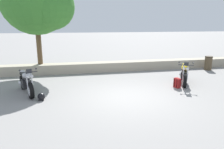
{
  "coord_description": "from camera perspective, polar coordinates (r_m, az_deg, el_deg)",
  "views": [
    {
      "loc": [
        -2.16,
        -7.68,
        2.85
      ],
      "look_at": [
        -0.32,
        1.2,
        0.65
      ],
      "focal_mm": 33.93,
      "sensor_mm": 36.0,
      "label": 1
    }
  ],
  "objects": [
    {
      "name": "leafy_tree_far_left",
      "position": [
        12.71,
        -19.14,
        18.15
      ],
      "size": [
        3.98,
        3.79,
        5.44
      ],
      "color": "brown",
      "rests_on": "stone_wall"
    },
    {
      "name": "stone_wall",
      "position": [
        12.92,
        -1.85,
        2.14
      ],
      "size": [
        36.0,
        0.8,
        0.55
      ],
      "primitive_type": "cube",
      "color": "#A89E89",
      "rests_on": "ground"
    },
    {
      "name": "ground_plane",
      "position": [
        8.47,
        3.78,
        -6.06
      ],
      "size": [
        120.0,
        120.0,
        0.0
      ],
      "primitive_type": "plane",
      "color": "gray"
    },
    {
      "name": "motorcycle_yellow_centre",
      "position": [
        10.77,
        18.9,
        0.21
      ],
      "size": [
        1.16,
        1.9,
        1.18
      ],
      "color": "black",
      "rests_on": "ground"
    },
    {
      "name": "trash_bin",
      "position": [
        14.53,
        24.51,
        2.83
      ],
      "size": [
        0.46,
        0.46,
        0.86
      ],
      "color": "brown",
      "rests_on": "ground"
    },
    {
      "name": "motorcycle_silver_near_left",
      "position": [
        9.39,
        -22.07,
        -1.97
      ],
      "size": [
        1.0,
        1.98,
        1.18
      ],
      "color": "black",
      "rests_on": "ground"
    },
    {
      "name": "rider_backpack",
      "position": [
        10.03,
        17.19,
        -2.06
      ],
      "size": [
        0.3,
        0.33,
        0.47
      ],
      "color": "#A31E1E",
      "rests_on": "ground"
    },
    {
      "name": "rider_helmet",
      "position": [
        8.5,
        -18.52,
        -5.72
      ],
      "size": [
        0.28,
        0.28,
        0.28
      ],
      "color": "black",
      "rests_on": "ground"
    }
  ]
}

